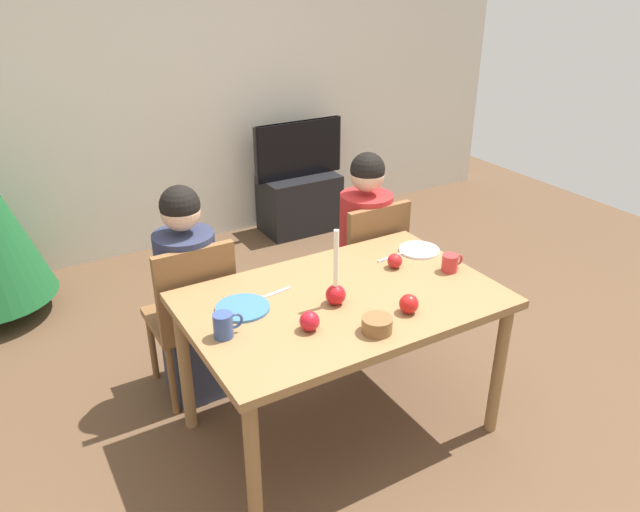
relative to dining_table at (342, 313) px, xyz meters
name	(u,v)px	position (x,y,z in m)	size (l,w,h in m)	color
ground_plane	(340,426)	(0.00, 0.00, -0.67)	(7.68, 7.68, 0.00)	brown
back_wall	(156,81)	(0.00, 2.60, 0.63)	(6.40, 0.10, 2.60)	beige
dining_table	(342,313)	(0.00, 0.00, 0.00)	(1.40, 0.90, 0.75)	olive
chair_left	(193,311)	(-0.51, 0.61, -0.15)	(0.40, 0.40, 0.90)	brown
chair_right	(367,263)	(0.56, 0.61, -0.15)	(0.40, 0.40, 0.90)	brown
person_left_child	(190,299)	(-0.51, 0.64, -0.10)	(0.30, 0.30, 1.17)	#33384C
person_right_child	(365,253)	(0.56, 0.64, -0.10)	(0.30, 0.30, 1.17)	#33384C
tv_stand	(300,203)	(1.03, 2.30, -0.43)	(0.64, 0.40, 0.48)	black
tv	(299,149)	(1.03, 2.30, 0.04)	(0.79, 0.05, 0.46)	black
candle_centerpiece	(336,289)	(-0.06, -0.04, 0.15)	(0.09, 0.09, 0.35)	red
plate_left	(243,308)	(-0.43, 0.13, 0.09)	(0.24, 0.24, 0.01)	teal
plate_right	(419,250)	(0.60, 0.20, 0.09)	(0.21, 0.21, 0.01)	silver
mug_left	(224,325)	(-0.58, -0.03, 0.14)	(0.13, 0.08, 0.10)	#33477F
mug_right	(450,263)	(0.59, -0.05, 0.13)	(0.12, 0.08, 0.09)	#B72D2D
fork_left	(274,294)	(-0.26, 0.18, 0.09)	(0.18, 0.01, 0.01)	silver
fork_right	(392,257)	(0.43, 0.21, 0.09)	(0.18, 0.01, 0.01)	silver
bowl_walnuts	(377,325)	(-0.03, -0.31, 0.12)	(0.13, 0.13, 0.06)	brown
apple_near_candle	(395,261)	(0.37, 0.11, 0.12)	(0.07, 0.07, 0.07)	#B01C1D
apple_by_left_plate	(409,304)	(0.17, -0.26, 0.13)	(0.08, 0.08, 0.08)	red
apple_by_right_mug	(310,321)	(-0.26, -0.16, 0.13)	(0.08, 0.08, 0.08)	red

